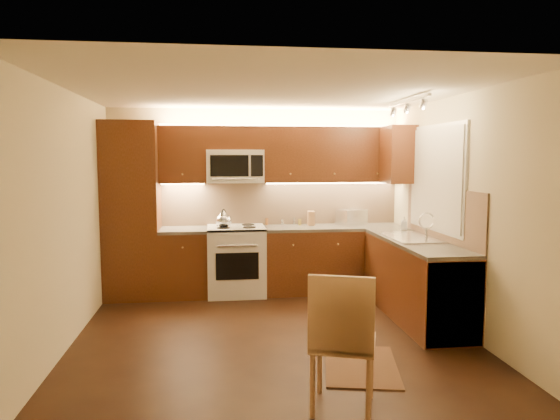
{
  "coord_description": "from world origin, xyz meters",
  "views": [
    {
      "loc": [
        -0.58,
        -5.14,
        1.84
      ],
      "look_at": [
        0.15,
        0.55,
        1.25
      ],
      "focal_mm": 33.0,
      "sensor_mm": 36.0,
      "label": 1
    }
  ],
  "objects": [
    {
      "name": "floor",
      "position": [
        0.0,
        0.0,
        0.0
      ],
      "size": [
        4.0,
        4.0,
        0.01
      ],
      "primitive_type": "cube",
      "color": "black",
      "rests_on": "ground"
    },
    {
      "name": "ceiling",
      "position": [
        0.0,
        0.0,
        2.5
      ],
      "size": [
        4.0,
        4.0,
        0.01
      ],
      "primitive_type": "cube",
      "color": "beige",
      "rests_on": "ground"
    },
    {
      "name": "wall_back",
      "position": [
        0.0,
        2.0,
        1.25
      ],
      "size": [
        4.0,
        0.01,
        2.5
      ],
      "primitive_type": "cube",
      "color": "beige",
      "rests_on": "ground"
    },
    {
      "name": "wall_front",
      "position": [
        0.0,
        -2.0,
        1.25
      ],
      "size": [
        4.0,
        0.01,
        2.5
      ],
      "primitive_type": "cube",
      "color": "beige",
      "rests_on": "ground"
    },
    {
      "name": "wall_left",
      "position": [
        -2.0,
        0.0,
        1.25
      ],
      "size": [
        0.01,
        4.0,
        2.5
      ],
      "primitive_type": "cube",
      "color": "beige",
      "rests_on": "ground"
    },
    {
      "name": "wall_right",
      "position": [
        2.0,
        0.0,
        1.25
      ],
      "size": [
        0.01,
        4.0,
        2.5
      ],
      "primitive_type": "cube",
      "color": "beige",
      "rests_on": "ground"
    },
    {
      "name": "pantry",
      "position": [
        -1.65,
        1.7,
        1.15
      ],
      "size": [
        0.7,
        0.6,
        2.3
      ],
      "primitive_type": "cube",
      "color": "#3E1E0D",
      "rests_on": "floor"
    },
    {
      "name": "base_cab_back_left",
      "position": [
        -0.99,
        1.7,
        0.43
      ],
      "size": [
        0.62,
        0.6,
        0.86
      ],
      "primitive_type": "cube",
      "color": "#3E1E0D",
      "rests_on": "floor"
    },
    {
      "name": "counter_back_left",
      "position": [
        -0.99,
        1.7,
        0.88
      ],
      "size": [
        0.62,
        0.6,
        0.04
      ],
      "primitive_type": "cube",
      "color": "#363431",
      "rests_on": "base_cab_back_left"
    },
    {
      "name": "base_cab_back_right",
      "position": [
        1.04,
        1.7,
        0.43
      ],
      "size": [
        1.92,
        0.6,
        0.86
      ],
      "primitive_type": "cube",
      "color": "#3E1E0D",
      "rests_on": "floor"
    },
    {
      "name": "counter_back_right",
      "position": [
        1.04,
        1.7,
        0.88
      ],
      "size": [
        1.92,
        0.6,
        0.04
      ],
      "primitive_type": "cube",
      "color": "#363431",
      "rests_on": "base_cab_back_right"
    },
    {
      "name": "base_cab_right",
      "position": [
        1.7,
        0.4,
        0.43
      ],
      "size": [
        0.6,
        2.0,
        0.86
      ],
      "primitive_type": "cube",
      "color": "#3E1E0D",
      "rests_on": "floor"
    },
    {
      "name": "counter_right",
      "position": [
        1.7,
        0.4,
        0.88
      ],
      "size": [
        0.6,
        2.0,
        0.04
      ],
      "primitive_type": "cube",
      "color": "#363431",
      "rests_on": "base_cab_right"
    },
    {
      "name": "dishwasher",
      "position": [
        1.7,
        -0.3,
        0.43
      ],
      "size": [
        0.58,
        0.6,
        0.84
      ],
      "primitive_type": "cube",
      "color": "silver",
      "rests_on": "floor"
    },
    {
      "name": "backsplash_back",
      "position": [
        0.35,
        1.99,
        1.2
      ],
      "size": [
        3.3,
        0.02,
        0.6
      ],
      "primitive_type": "cube",
      "color": "tan",
      "rests_on": "wall_back"
    },
    {
      "name": "backsplash_right",
      "position": [
        1.99,
        0.4,
        1.2
      ],
      "size": [
        0.02,
        2.0,
        0.6
      ],
      "primitive_type": "cube",
      "color": "tan",
      "rests_on": "wall_right"
    },
    {
      "name": "upper_cab_back_left",
      "position": [
        -0.99,
        1.82,
        1.88
      ],
      "size": [
        0.62,
        0.35,
        0.75
      ],
      "primitive_type": "cube",
      "color": "#3E1E0D",
      "rests_on": "wall_back"
    },
    {
      "name": "upper_cab_back_right",
      "position": [
        1.04,
        1.82,
        1.88
      ],
      "size": [
        1.92,
        0.35,
        0.75
      ],
      "primitive_type": "cube",
      "color": "#3E1E0D",
      "rests_on": "wall_back"
    },
    {
      "name": "upper_cab_bridge",
      "position": [
        -0.3,
        1.82,
        2.09
      ],
      "size": [
        0.76,
        0.35,
        0.31
      ],
      "primitive_type": "cube",
      "color": "#3E1E0D",
      "rests_on": "wall_back"
    },
    {
      "name": "upper_cab_right_corner",
      "position": [
        1.82,
        1.4,
        1.88
      ],
      "size": [
        0.35,
        0.5,
        0.75
      ],
      "primitive_type": "cube",
      "color": "#3E1E0D",
      "rests_on": "wall_right"
    },
    {
      "name": "stove",
      "position": [
        -0.3,
        1.68,
        0.46
      ],
      "size": [
        0.76,
        0.65,
        0.92
      ],
      "primitive_type": null,
      "color": "silver",
      "rests_on": "floor"
    },
    {
      "name": "microwave",
      "position": [
        -0.3,
        1.81,
        1.72
      ],
      "size": [
        0.76,
        0.38,
        0.44
      ],
      "primitive_type": null,
      "color": "silver",
      "rests_on": "wall_back"
    },
    {
      "name": "window_frame",
      "position": [
        1.99,
        0.55,
        1.6
      ],
      "size": [
        0.03,
        1.44,
        1.24
      ],
      "primitive_type": "cube",
      "color": "silver",
      "rests_on": "wall_right"
    },
    {
      "name": "window_blinds",
      "position": [
        1.97,
        0.55,
        1.6
      ],
      "size": [
        0.02,
        1.36,
        1.16
      ],
      "primitive_type": "cube",
      "color": "silver",
      "rests_on": "wall_right"
    },
    {
      "name": "sink",
      "position": [
        1.7,
        0.55,
        0.98
      ],
      "size": [
        0.52,
        0.86,
        0.15
      ],
      "primitive_type": null,
      "color": "silver",
      "rests_on": "counter_right"
    },
    {
      "name": "faucet",
      "position": [
        1.88,
        0.55,
        1.05
      ],
      "size": [
        0.2,
        0.04,
        0.3
      ],
      "primitive_type": null,
      "color": "silver",
      "rests_on": "counter_right"
    },
    {
      "name": "track_light_bar",
      "position": [
        1.55,
        0.4,
        2.46
      ],
      "size": [
        0.04,
        1.2,
        0.03
      ],
      "primitive_type": "cube",
      "color": "silver",
      "rests_on": "ceiling"
    },
    {
      "name": "kettle",
      "position": [
        -0.46,
        1.61,
        1.04
      ],
      "size": [
        0.28,
        0.28,
        0.25
      ],
      "primitive_type": null,
      "rotation": [
        0.0,
        0.0,
        -0.35
      ],
      "color": "silver",
      "rests_on": "stove"
    },
    {
      "name": "toaster_oven",
      "position": [
        1.32,
        1.81,
        1.01
      ],
      "size": [
        0.44,
        0.39,
        0.22
      ],
      "primitive_type": "cube",
      "rotation": [
        0.0,
        0.0,
        0.4
      ],
      "color": "silver",
      "rests_on": "counter_back_right"
    },
    {
      "name": "knife_block",
      "position": [
        0.75,
        1.83,
        1.0
      ],
      "size": [
        0.1,
        0.15,
        0.2
      ],
      "primitive_type": "cube",
      "rotation": [
        0.0,
        0.0,
        -0.06
      ],
      "color": "#A16E49",
      "rests_on": "counter_back_right"
    },
    {
      "name": "spice_jar_a",
      "position": [
        0.53,
        1.94,
        0.95
      ],
      "size": [
        0.05,
        0.05,
        0.1
      ],
      "primitive_type": "cylinder",
      "rotation": [
        0.0,
        0.0,
        -0.26
      ],
      "color": "silver",
      "rests_on": "counter_back_right"
    },
    {
      "name": "spice_jar_b",
      "position": [
        0.14,
        1.93,
        0.95
      ],
      "size": [
        0.05,
        0.05,
        0.09
      ],
      "primitive_type": "cylinder",
      "rotation": [
        0.0,
        0.0,
        -0.41
      ],
      "color": "brown",
      "rests_on": "counter_back_right"
    },
    {
      "name": "spice_jar_c",
      "position": [
        0.35,
        1.86,
        0.94
      ],
      "size": [
        0.04,
        0.04,
        0.09
      ],
      "primitive_type": "cylinder",
      "rotation": [
        0.0,
        0.0,
        0.12
      ],
      "color": "silver",
      "rests_on": "counter_back_right"
    },
    {
      "name": "spice_jar_d",
      "position": [
        0.6,
        1.86,
        0.94
      ],
      "size": [
        0.05,
        0.05,
        0.08
      ],
      "primitive_type": "cylinder",
      "rotation": [
        0.0,
        0.0,
        0.16
      ],
      "color": "olive",
      "rests_on": "counter_back_right"
    },
    {
      "name": "soap_bottle",
      "position": [
        1.88,
        1.26,
        0.98
      ],
      "size": [
        0.1,
        0.1,
        0.17
      ],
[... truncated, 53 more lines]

